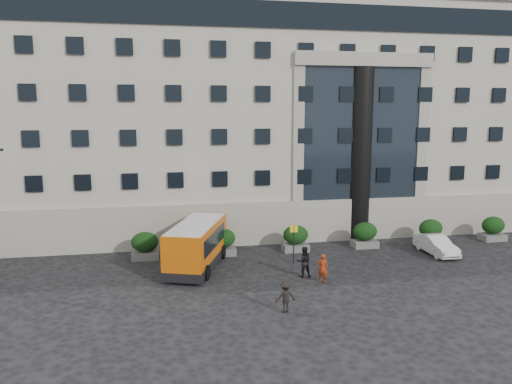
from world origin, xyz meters
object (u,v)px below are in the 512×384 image
(hedge_a, at_px, (145,245))
(minibus, at_px, (197,243))
(hedge_e, at_px, (431,231))
(pedestrian_a, at_px, (323,268))
(hedge_b, at_px, (222,242))
(hedge_d, at_px, (365,235))
(pedestrian_b, at_px, (304,262))
(white_taxi, at_px, (436,245))
(hedge_c, at_px, (296,238))
(hedge_f, at_px, (493,228))
(bus_stop_sign, at_px, (294,237))
(pedestrian_c, at_px, (285,297))

(hedge_a, relative_size, minibus, 0.25)
(hedge_e, relative_size, pedestrian_a, 1.09)
(hedge_b, distance_m, pedestrian_a, 8.28)
(minibus, bearing_deg, hedge_d, 31.18)
(hedge_b, bearing_deg, minibus, -127.29)
(minibus, bearing_deg, pedestrian_b, -5.93)
(hedge_d, height_order, white_taxi, hedge_d)
(minibus, xyz_separation_m, pedestrian_b, (6.14, -2.93, -0.66))
(hedge_b, xyz_separation_m, minibus, (-1.92, -2.52, 0.65))
(hedge_d, distance_m, white_taxi, 4.90)
(hedge_d, relative_size, pedestrian_b, 0.99)
(hedge_c, height_order, minibus, minibus)
(hedge_e, relative_size, hedge_f, 1.00)
(bus_stop_sign, distance_m, pedestrian_a, 3.95)
(white_taxi, xyz_separation_m, pedestrian_b, (-10.32, -2.86, 0.27))
(hedge_c, distance_m, pedestrian_c, 10.92)
(hedge_b, bearing_deg, white_taxi, -10.14)
(bus_stop_sign, distance_m, minibus, 6.23)
(hedge_a, bearing_deg, pedestrian_b, -30.09)
(hedge_a, height_order, hedge_e, same)
(hedge_b, bearing_deg, pedestrian_c, -79.93)
(hedge_e, relative_size, pedestrian_c, 1.16)
(hedge_c, xyz_separation_m, hedge_d, (5.20, 0.00, 0.00))
(hedge_a, relative_size, hedge_b, 1.00)
(hedge_a, bearing_deg, hedge_e, 0.00)
(hedge_b, xyz_separation_m, hedge_c, (5.20, 0.00, 0.00))
(hedge_a, distance_m, pedestrian_c, 12.55)
(hedge_b, relative_size, hedge_c, 1.00)
(hedge_c, xyz_separation_m, white_taxi, (9.35, -2.60, -0.27))
(hedge_c, relative_size, pedestrian_c, 1.16)
(pedestrian_a, bearing_deg, hedge_b, -28.16)
(hedge_b, distance_m, minibus, 3.24)
(white_taxi, height_order, pedestrian_a, pedestrian_a)
(hedge_a, xyz_separation_m, minibus, (3.28, -2.52, 0.65))
(hedge_d, distance_m, hedge_f, 10.40)
(hedge_a, relative_size, pedestrian_b, 0.99)
(hedge_c, relative_size, hedge_d, 1.00)
(hedge_b, height_order, bus_stop_sign, bus_stop_sign)
(hedge_a, xyz_separation_m, pedestrian_a, (10.23, -6.58, -0.08))
(hedge_c, relative_size, minibus, 0.25)
(hedge_a, height_order, white_taxi, hedge_a)
(pedestrian_a, bearing_deg, minibus, -5.80)
(hedge_b, xyz_separation_m, hedge_d, (10.40, 0.00, 0.00))
(hedge_c, bearing_deg, hedge_d, 0.00)
(hedge_d, bearing_deg, hedge_e, 0.00)
(pedestrian_c, bearing_deg, hedge_a, -62.03)
(hedge_f, xyz_separation_m, white_taxi, (-6.25, -2.60, -0.27))
(hedge_b, distance_m, hedge_f, 20.80)
(white_taxi, distance_m, pedestrian_a, 10.32)
(hedge_a, distance_m, bus_stop_sign, 9.94)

